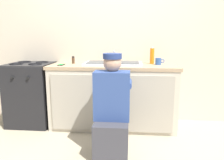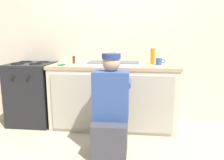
# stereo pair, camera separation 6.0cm
# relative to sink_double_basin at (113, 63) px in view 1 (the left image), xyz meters

# --- Properties ---
(ground_plane) EXTENTS (12.00, 12.00, 0.00)m
(ground_plane) POSITION_rel_sink_double_basin_xyz_m (0.00, -0.30, -0.91)
(ground_plane) COLOR tan
(back_wall) EXTENTS (6.00, 0.10, 2.50)m
(back_wall) POSITION_rel_sink_double_basin_xyz_m (0.00, 0.35, 0.34)
(back_wall) COLOR beige
(back_wall) RESTS_ON ground_plane
(counter_cabinet) EXTENTS (1.73, 0.62, 0.85)m
(counter_cabinet) POSITION_rel_sink_double_basin_xyz_m (0.00, -0.01, -0.49)
(counter_cabinet) COLOR beige
(counter_cabinet) RESTS_ON ground_plane
(countertop) EXTENTS (1.77, 0.62, 0.04)m
(countertop) POSITION_rel_sink_double_basin_xyz_m (0.00, -0.00, -0.04)
(countertop) COLOR tan
(countertop) RESTS_ON counter_cabinet
(sink_double_basin) EXTENTS (0.80, 0.44, 0.19)m
(sink_double_basin) POSITION_rel_sink_double_basin_xyz_m (0.00, 0.00, 0.00)
(sink_double_basin) COLOR silver
(sink_double_basin) RESTS_ON countertop
(stove_range) EXTENTS (0.61, 0.62, 0.92)m
(stove_range) POSITION_rel_sink_double_basin_xyz_m (-1.21, -0.00, -0.46)
(stove_range) COLOR black
(stove_range) RESTS_ON ground_plane
(plumber_person) EXTENTS (0.42, 0.61, 1.10)m
(plumber_person) POSITION_rel_sink_double_basin_xyz_m (0.05, -0.79, -0.45)
(plumber_person) COLOR #3F3F47
(plumber_person) RESTS_ON ground_plane
(cell_phone) EXTENTS (0.07, 0.14, 0.01)m
(cell_phone) POSITION_rel_sink_double_basin_xyz_m (-0.71, -0.11, -0.01)
(cell_phone) COLOR black
(cell_phone) RESTS_ON countertop
(soap_bottle_orange) EXTENTS (0.06, 0.06, 0.25)m
(soap_bottle_orange) POSITION_rel_sink_double_basin_xyz_m (0.54, 0.15, 0.09)
(soap_bottle_orange) COLOR orange
(soap_bottle_orange) RESTS_ON countertop
(spice_bottle_pepper) EXTENTS (0.04, 0.04, 0.10)m
(spice_bottle_pepper) POSITION_rel_sink_double_basin_xyz_m (-0.59, 0.09, 0.03)
(spice_bottle_pepper) COLOR #513823
(spice_bottle_pepper) RESTS_ON countertop
(coffee_mug) EXTENTS (0.13, 0.08, 0.09)m
(coffee_mug) POSITION_rel_sink_double_basin_xyz_m (0.62, 0.04, 0.03)
(coffee_mug) COLOR #335699
(coffee_mug) RESTS_ON countertop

